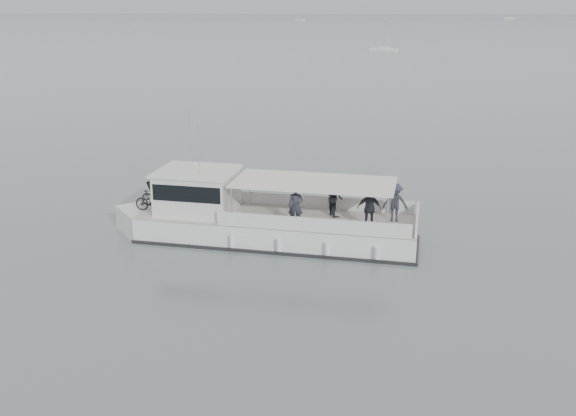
{
  "coord_description": "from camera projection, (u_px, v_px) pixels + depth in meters",
  "views": [
    {
      "loc": [
        5.05,
        -29.15,
        10.57
      ],
      "look_at": [
        2.36,
        -1.62,
        1.6
      ],
      "focal_mm": 40.0,
      "sensor_mm": 36.0,
      "label": 1
    }
  ],
  "objects": [
    {
      "name": "ground",
      "position": [
        243.0,
        227.0,
        31.32
      ],
      "size": [
        1400.0,
        1400.0,
        0.0
      ],
      "primitive_type": "plane",
      "color": "slate",
      "rests_on": "ground"
    },
    {
      "name": "tour_boat",
      "position": [
        251.0,
        218.0,
        29.56
      ],
      "size": [
        14.56,
        5.0,
        6.06
      ],
      "rotation": [
        0.0,
        0.0,
        -0.12
      ],
      "color": "white",
      "rests_on": "ground"
    },
    {
      "name": "moored_fleet",
      "position": [
        313.0,
        30.0,
        231.65
      ],
      "size": [
        433.49,
        367.03,
        10.41
      ],
      "color": "white",
      "rests_on": "ground"
    }
  ]
}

